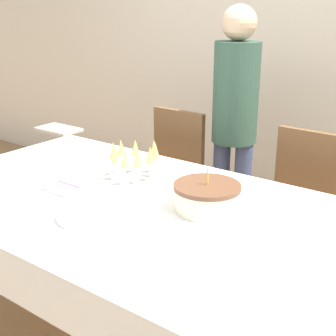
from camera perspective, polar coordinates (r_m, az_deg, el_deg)
The scene contains 12 objects.
wall_back at distance 3.54m, azimuth 15.75°, elevation 14.76°, with size 8.00×0.05×2.70m.
dining_table at distance 2.11m, azimuth -5.07°, elevation -6.29°, with size 2.02×1.19×0.78m.
dining_chair_far_left at distance 3.09m, azimuth 0.02°, elevation -1.07°, with size 0.44×0.44×0.94m.
dining_chair_far_right at distance 2.69m, azimuth 15.57°, elevation -4.97°, with size 0.44×0.44×0.94m.
birthday_cake at distance 1.95m, azimuth 4.77°, elevation -3.52°, with size 0.28×0.28×0.19m.
champagne_tray at distance 2.28m, azimuth -4.11°, elevation 0.89°, with size 0.32×0.32×0.18m.
plate_stack_main at distance 1.91m, azimuth -9.71°, elevation -5.53°, with size 0.25×0.25×0.03m.
cake_knife at distance 1.81m, azimuth 1.02°, elevation -7.20°, with size 0.28×0.15×0.00m.
fork_pile at distance 2.20m, azimuth -13.26°, elevation -2.60°, with size 0.17×0.07×0.02m.
napkin_pile at distance 2.31m, azimuth -10.62°, elevation -1.43°, with size 0.15×0.15×0.01m.
person_standing at distance 2.94m, azimuth 8.17°, elevation 6.72°, with size 0.28×0.28×1.59m.
high_chair at distance 3.74m, azimuth -12.03°, elevation 1.65°, with size 0.33×0.35×0.71m.
Camera 1 is at (1.28, -1.42, 1.59)m, focal length 50.00 mm.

